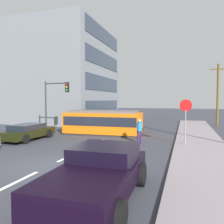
{
  "coord_description": "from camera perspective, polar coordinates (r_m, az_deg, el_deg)",
  "views": [
    {
      "loc": [
        5.82,
        -8.61,
        3.01
      ],
      "look_at": [
        0.13,
        8.9,
        1.99
      ],
      "focal_mm": 36.26,
      "sensor_mm": 36.0,
      "label": 1
    }
  ],
  "objects": [
    {
      "name": "stop_sign",
      "position": [
        15.03,
        18.07,
        -0.11
      ],
      "size": [
        0.76,
        0.07,
        2.88
      ],
      "color": "gray",
      "rests_on": "sidewalk_curb_right"
    },
    {
      "name": "parked_sedan_mid",
      "position": [
        18.05,
        -20.39,
        -4.63
      ],
      "size": [
        2.01,
        4.51,
        1.19
      ],
      "color": "black",
      "rests_on": "ground"
    },
    {
      "name": "streetcar_tram",
      "position": [
        19.55,
        -2.26,
        -2.53
      ],
      "size": [
        6.62,
        2.79,
        2.08
      ],
      "color": "orange",
      "rests_on": "ground"
    },
    {
      "name": "corner_building",
      "position": [
        34.99,
        -16.09,
        8.6
      ],
      "size": [
        17.91,
        14.06,
        12.8
      ],
      "color": "slate",
      "rests_on": "ground"
    },
    {
      "name": "utility_pole_mid",
      "position": [
        28.09,
        25.12,
        4.22
      ],
      "size": [
        1.8,
        0.24,
        7.0
      ],
      "color": "brown",
      "rests_on": "ground"
    },
    {
      "name": "lane_stripe_2",
      "position": [
        16.01,
        -3.68,
        -7.67
      ],
      "size": [
        0.16,
        2.4,
        0.01
      ],
      "primitive_type": "cube",
      "color": "silver",
      "rests_on": "ground"
    },
    {
      "name": "lane_stripe_1",
      "position": [
        12.47,
        -10.61,
        -10.85
      ],
      "size": [
        0.16,
        2.4,
        0.01
      ],
      "primitive_type": "cube",
      "color": "silver",
      "rests_on": "ground"
    },
    {
      "name": "sidewalk_curb_right",
      "position": [
        14.93,
        21.65,
        -8.42
      ],
      "size": [
        3.2,
        36.0,
        0.14
      ],
      "primitive_type": "cube",
      "color": "gray",
      "rests_on": "ground"
    },
    {
      "name": "pickup_truck_parked",
      "position": [
        7.01,
        -3.14,
        -15.24
      ],
      "size": [
        2.35,
        5.04,
        1.55
      ],
      "color": "black",
      "rests_on": "ground"
    },
    {
      "name": "lane_stripe_0",
      "position": [
        9.3,
        -22.98,
        -15.94
      ],
      "size": [
        0.16,
        2.4,
        0.01
      ],
      "primitive_type": "cube",
      "color": "silver",
      "rests_on": "ground"
    },
    {
      "name": "lane_stripe_3",
      "position": [
        25.11,
        4.49,
        -3.72
      ],
      "size": [
        0.16,
        2.4,
        0.01
      ],
      "primitive_type": "cube",
      "color": "silver",
      "rests_on": "ground"
    },
    {
      "name": "ground_plane",
      "position": [
        19.73,
        0.64,
        -5.62
      ],
      "size": [
        120.0,
        120.0,
        0.0
      ],
      "primitive_type": "plane",
      "color": "#3B3C46"
    },
    {
      "name": "city_bus",
      "position": [
        24.75,
        0.55,
        -1.38
      ],
      "size": [
        2.72,
        5.69,
        1.83
      ],
      "color": "#3C3B7F",
      "rests_on": "ground"
    },
    {
      "name": "traffic_light_mast",
      "position": [
        20.07,
        -14.19,
        3.64
      ],
      "size": [
        2.33,
        0.33,
        4.59
      ],
      "color": "#333333",
      "rests_on": "ground"
    },
    {
      "name": "lane_stripe_4",
      "position": [
        30.95,
        7.09,
        -2.43
      ],
      "size": [
        0.16,
        2.4,
        0.01
      ],
      "primitive_type": "cube",
      "color": "silver",
      "rests_on": "ground"
    },
    {
      "name": "pedestrian_crossing",
      "position": [
        15.68,
        6.97,
        -4.43
      ],
      "size": [
        0.51,
        0.36,
        1.67
      ],
      "color": "#342150",
      "rests_on": "ground"
    }
  ]
}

